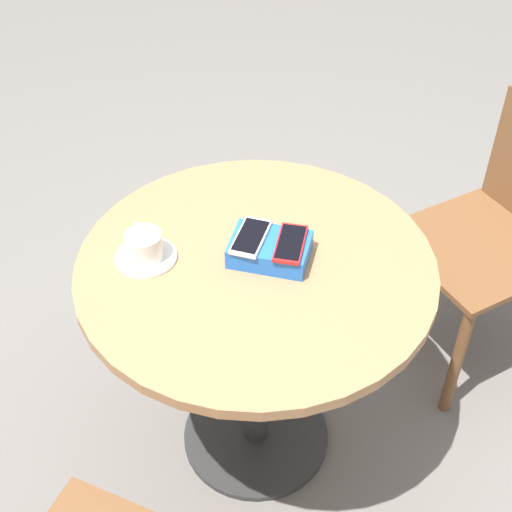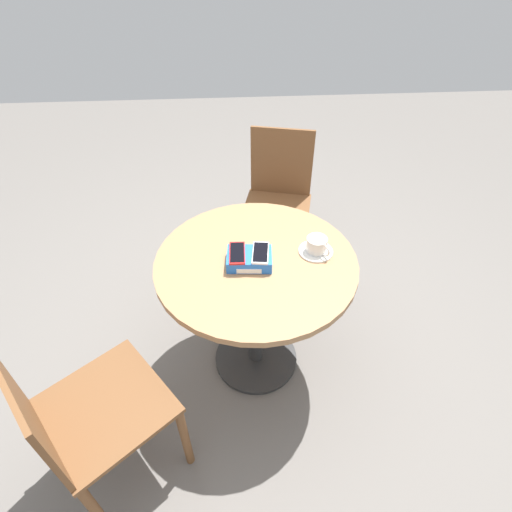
% 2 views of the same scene
% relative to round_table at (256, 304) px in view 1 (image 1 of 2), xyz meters
% --- Properties ---
extents(ground_plane, '(8.00, 8.00, 0.00)m').
position_rel_round_table_xyz_m(ground_plane, '(0.00, 0.00, -0.58)').
color(ground_plane, slate).
extents(round_table, '(0.87, 0.87, 0.72)m').
position_rel_round_table_xyz_m(round_table, '(0.00, 0.00, 0.00)').
color(round_table, '#2D2D2D').
rests_on(round_table, ground_plane).
extents(phone_box, '(0.20, 0.14, 0.05)m').
position_rel_round_table_xyz_m(phone_box, '(-0.03, -0.02, 0.17)').
color(phone_box, blue).
rests_on(phone_box, round_table).
extents(phone_red, '(0.07, 0.14, 0.01)m').
position_rel_round_table_xyz_m(phone_red, '(-0.08, -0.02, 0.20)').
color(phone_red, red).
rests_on(phone_red, phone_box).
extents(phone_white, '(0.08, 0.14, 0.01)m').
position_rel_round_table_xyz_m(phone_white, '(0.02, -0.02, 0.20)').
color(phone_white, silver).
rests_on(phone_white, phone_box).
extents(saucer, '(0.15, 0.15, 0.01)m').
position_rel_round_table_xyz_m(saucer, '(0.26, 0.03, 0.15)').
color(saucer, silver).
rests_on(saucer, round_table).
extents(coffee_cup, '(0.09, 0.11, 0.07)m').
position_rel_round_table_xyz_m(coffee_cup, '(0.27, 0.03, 0.19)').
color(coffee_cup, silver).
rests_on(coffee_cup, saucer).
extents(chair_far_side, '(0.61, 0.61, 0.85)m').
position_rel_round_table_xyz_m(chair_far_side, '(-0.65, -0.52, -0.12)').
color(chair_far_side, brown).
rests_on(chair_far_side, ground_plane).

